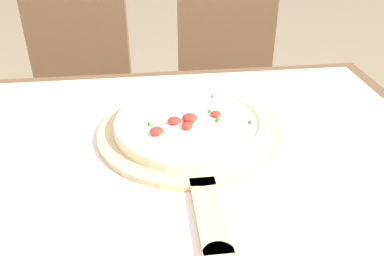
{
  "coord_description": "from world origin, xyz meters",
  "views": [
    {
      "loc": [
        -0.04,
        -0.6,
        1.2
      ],
      "look_at": [
        0.04,
        0.1,
        0.78
      ],
      "focal_mm": 38.0,
      "sensor_mm": 36.0,
      "label": 1
    }
  ],
  "objects_px": {
    "pizza": "(190,123)",
    "chair_left": "(79,94)",
    "chair_right": "(227,86)",
    "pizza_peel": "(191,135)"
  },
  "relations": [
    {
      "from": "chair_left",
      "to": "chair_right",
      "type": "bearing_deg",
      "value": 6.88
    },
    {
      "from": "pizza",
      "to": "chair_right",
      "type": "height_order",
      "value": "chair_right"
    },
    {
      "from": "pizza_peel",
      "to": "pizza",
      "type": "relative_size",
      "value": 1.76
    },
    {
      "from": "pizza",
      "to": "chair_right",
      "type": "bearing_deg",
      "value": 72.09
    },
    {
      "from": "pizza_peel",
      "to": "chair_right",
      "type": "distance_m",
      "value": 0.79
    },
    {
      "from": "pizza",
      "to": "chair_right",
      "type": "relative_size",
      "value": 0.36
    },
    {
      "from": "pizza",
      "to": "chair_left",
      "type": "bearing_deg",
      "value": 116.18
    },
    {
      "from": "pizza",
      "to": "chair_left",
      "type": "height_order",
      "value": "chair_left"
    },
    {
      "from": "pizza_peel",
      "to": "chair_right",
      "type": "bearing_deg",
      "value": 72.52
    },
    {
      "from": "pizza_peel",
      "to": "pizza",
      "type": "distance_m",
      "value": 0.03
    }
  ]
}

